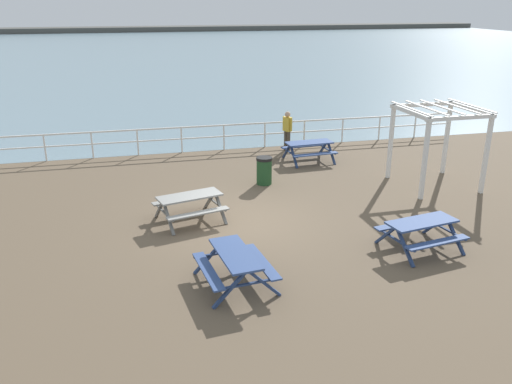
% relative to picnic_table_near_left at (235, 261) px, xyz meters
% --- Properties ---
extents(ground_plane, '(30.00, 24.00, 0.20)m').
position_rel_picnic_table_near_left_xyz_m(ground_plane, '(0.88, 3.34, -0.68)').
color(ground_plane, brown).
extents(sea_band, '(142.00, 90.00, 0.01)m').
position_rel_picnic_table_near_left_xyz_m(sea_band, '(0.88, 56.09, -0.58)').
color(sea_band, gray).
rests_on(sea_band, ground).
extents(distant_shoreline, '(142.00, 6.00, 1.80)m').
position_rel_picnic_table_near_left_xyz_m(distant_shoreline, '(0.88, 99.09, -0.58)').
color(distant_shoreline, '#4C4C47').
rests_on(distant_shoreline, ground).
extents(seaward_railing, '(23.07, 0.07, 1.08)m').
position_rel_picnic_table_near_left_xyz_m(seaward_railing, '(0.88, 11.09, 0.16)').
color(seaward_railing, white).
rests_on(seaward_railing, ground).
extents(picnic_table_near_left, '(1.73, 1.96, 0.80)m').
position_rel_picnic_table_near_left_xyz_m(picnic_table_near_left, '(0.00, 0.00, 0.00)').
color(picnic_table_near_left, '#334C84').
rests_on(picnic_table_near_left, ground).
extents(picnic_table_near_right, '(1.90, 1.66, 0.80)m').
position_rel_picnic_table_near_left_xyz_m(picnic_table_near_right, '(4.69, 8.66, 0.00)').
color(picnic_table_near_right, '#334C84').
rests_on(picnic_table_near_right, ground).
extents(picnic_table_mid_centre, '(2.03, 1.80, 0.80)m').
position_rel_picnic_table_near_left_xyz_m(picnic_table_mid_centre, '(4.90, 0.64, 0.00)').
color(picnic_table_mid_centre, '#334C84').
rests_on(picnic_table_mid_centre, ground).
extents(picnic_table_seaward, '(2.12, 1.91, 0.80)m').
position_rel_picnic_table_near_left_xyz_m(picnic_table_seaward, '(-0.54, 3.84, 0.00)').
color(picnic_table_seaward, gray).
rests_on(picnic_table_seaward, ground).
extents(visitor, '(0.35, 0.48, 1.66)m').
position_rel_picnic_table_near_left_xyz_m(visitor, '(4.29, 10.30, 0.36)').
color(visitor, '#4C4233').
rests_on(visitor, ground).
extents(lattice_pergola, '(2.47, 2.59, 2.70)m').
position_rel_picnic_table_near_left_xyz_m(lattice_pergola, '(7.89, 4.99, 1.41)').
color(lattice_pergola, white).
rests_on(lattice_pergola, ground).
extents(litter_bin, '(0.55, 0.55, 0.95)m').
position_rel_picnic_table_near_left_xyz_m(litter_bin, '(2.32, 6.45, -0.10)').
color(litter_bin, '#1E4723').
rests_on(litter_bin, ground).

